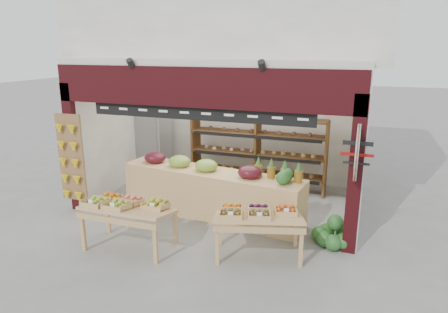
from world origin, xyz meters
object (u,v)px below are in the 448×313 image
at_px(cardboard_stack, 178,181).
at_px(display_table_left, 124,206).
at_px(refrigerator, 153,139).
at_px(mid_counter, 211,191).
at_px(watermelon_pile, 332,235).
at_px(display_table_right, 255,215).
at_px(back_shelving, 258,140).

relative_size(cardboard_stack, display_table_left, 0.69).
xyz_separation_m(refrigerator, mid_counter, (2.42, -2.05, -0.46)).
bearing_deg(display_table_left, cardboard_stack, 97.66).
xyz_separation_m(cardboard_stack, watermelon_pile, (3.73, -1.60, -0.04)).
distance_m(display_table_right, watermelon_pile, 1.51).
bearing_deg(back_shelving, cardboard_stack, -154.66).
bearing_deg(refrigerator, watermelon_pile, -28.86).
relative_size(display_table_left, watermelon_pile, 2.14).
bearing_deg(refrigerator, display_table_right, -43.36).
height_order(display_table_left, watermelon_pile, display_table_left).
xyz_separation_m(back_shelving, display_table_left, (-1.35, -3.64, -0.45)).
relative_size(refrigerator, watermelon_pile, 2.82).
distance_m(cardboard_stack, watermelon_pile, 4.06).
height_order(cardboard_stack, display_table_left, display_table_left).
bearing_deg(refrigerator, cardboard_stack, -40.27).
bearing_deg(display_table_right, mid_counter, 135.62).
distance_m(mid_counter, display_table_left, 1.92).
distance_m(back_shelving, display_table_right, 3.34).
height_order(cardboard_stack, watermelon_pile, cardboard_stack).
xyz_separation_m(back_shelving, display_table_right, (0.82, -3.20, -0.48)).
bearing_deg(cardboard_stack, display_table_right, -42.98).
bearing_deg(display_table_left, watermelon_pile, 20.09).
distance_m(refrigerator, display_table_left, 4.03).
relative_size(back_shelving, cardboard_stack, 3.20).
relative_size(back_shelving, watermelon_pile, 4.71).
bearing_deg(back_shelving, watermelon_pile, -50.42).
bearing_deg(cardboard_stack, mid_counter, -41.56).
height_order(mid_counter, watermelon_pile, mid_counter).
relative_size(mid_counter, display_table_left, 2.59).
bearing_deg(mid_counter, back_shelving, 77.27).
bearing_deg(cardboard_stack, back_shelving, 25.34).
relative_size(refrigerator, display_table_right, 1.24).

